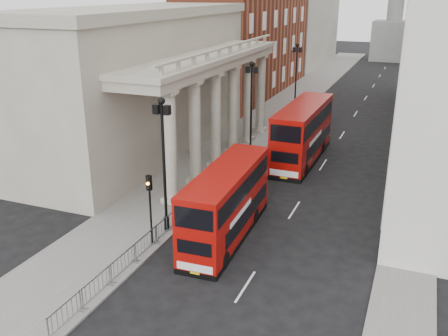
{
  "coord_description": "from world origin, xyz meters",
  "views": [
    {
      "loc": [
        13.05,
        -20.59,
        14.22
      ],
      "look_at": [
        1.03,
        9.53,
        2.54
      ],
      "focal_mm": 40.0,
      "sensor_mm": 36.0,
      "label": 1
    }
  ],
  "objects_px": {
    "pedestrian_b": "(215,145)",
    "pedestrian_c": "(234,135)",
    "lamp_post_mid": "(251,102)",
    "bus_near": "(227,202)",
    "traffic_light": "(150,197)",
    "pedestrian_a": "(192,153)",
    "lamp_post_north": "(296,75)",
    "bus_far": "(303,132)",
    "lamp_post_south": "(164,156)"
  },
  "relations": [
    {
      "from": "lamp_post_north",
      "to": "pedestrian_c",
      "type": "height_order",
      "value": "lamp_post_north"
    },
    {
      "from": "traffic_light",
      "to": "bus_far",
      "type": "xyz_separation_m",
      "value": [
        4.47,
        18.56,
        -0.52
      ]
    },
    {
      "from": "lamp_post_mid",
      "to": "pedestrian_b",
      "type": "xyz_separation_m",
      "value": [
        -3.01,
        -0.96,
        -3.92
      ]
    },
    {
      "from": "pedestrian_b",
      "to": "bus_near",
      "type": "bearing_deg",
      "value": 127.58
    },
    {
      "from": "lamp_post_south",
      "to": "pedestrian_c",
      "type": "height_order",
      "value": "lamp_post_south"
    },
    {
      "from": "lamp_post_south",
      "to": "pedestrian_b",
      "type": "xyz_separation_m",
      "value": [
        -3.01,
        15.04,
        -3.92
      ]
    },
    {
      "from": "lamp_post_mid",
      "to": "bus_far",
      "type": "xyz_separation_m",
      "value": [
        4.57,
        0.54,
        -2.32
      ]
    },
    {
      "from": "bus_near",
      "to": "pedestrian_a",
      "type": "height_order",
      "value": "bus_near"
    },
    {
      "from": "pedestrian_a",
      "to": "pedestrian_b",
      "type": "relative_size",
      "value": 0.96
    },
    {
      "from": "lamp_post_mid",
      "to": "lamp_post_north",
      "type": "height_order",
      "value": "same"
    },
    {
      "from": "bus_near",
      "to": "pedestrian_a",
      "type": "bearing_deg",
      "value": 121.74
    },
    {
      "from": "lamp_post_north",
      "to": "pedestrian_c",
      "type": "xyz_separation_m",
      "value": [
        -2.57,
        -13.3,
        -3.99
      ]
    },
    {
      "from": "lamp_post_mid",
      "to": "lamp_post_north",
      "type": "distance_m",
      "value": 16.0
    },
    {
      "from": "bus_far",
      "to": "pedestrian_b",
      "type": "height_order",
      "value": "bus_far"
    },
    {
      "from": "lamp_post_mid",
      "to": "pedestrian_c",
      "type": "xyz_separation_m",
      "value": [
        -2.57,
        2.7,
        -3.99
      ]
    },
    {
      "from": "lamp_post_south",
      "to": "pedestrian_c",
      "type": "relative_size",
      "value": 5.18
    },
    {
      "from": "lamp_post_south",
      "to": "lamp_post_north",
      "type": "height_order",
      "value": "same"
    },
    {
      "from": "lamp_post_mid",
      "to": "lamp_post_north",
      "type": "xyz_separation_m",
      "value": [
        0.0,
        16.0,
        0.0
      ]
    },
    {
      "from": "lamp_post_north",
      "to": "pedestrian_c",
      "type": "relative_size",
      "value": 5.18
    },
    {
      "from": "traffic_light",
      "to": "pedestrian_a",
      "type": "bearing_deg",
      "value": 106.09
    },
    {
      "from": "traffic_light",
      "to": "pedestrian_b",
      "type": "distance_m",
      "value": 17.46
    },
    {
      "from": "lamp_post_north",
      "to": "bus_near",
      "type": "distance_m",
      "value": 31.57
    },
    {
      "from": "lamp_post_north",
      "to": "pedestrian_b",
      "type": "distance_m",
      "value": 17.67
    },
    {
      "from": "bus_near",
      "to": "pedestrian_a",
      "type": "distance_m",
      "value": 13.85
    },
    {
      "from": "traffic_light",
      "to": "bus_near",
      "type": "xyz_separation_m",
      "value": [
        3.6,
        2.78,
        -0.84
      ]
    },
    {
      "from": "bus_near",
      "to": "pedestrian_b",
      "type": "height_order",
      "value": "bus_near"
    },
    {
      "from": "bus_far",
      "to": "pedestrian_b",
      "type": "bearing_deg",
      "value": -168.27
    },
    {
      "from": "traffic_light",
      "to": "bus_near",
      "type": "relative_size",
      "value": 0.42
    },
    {
      "from": "pedestrian_b",
      "to": "lamp_post_north",
      "type": "bearing_deg",
      "value": -87.65
    },
    {
      "from": "lamp_post_south",
      "to": "traffic_light",
      "type": "distance_m",
      "value": 2.71
    },
    {
      "from": "pedestrian_b",
      "to": "pedestrian_c",
      "type": "xyz_separation_m",
      "value": [
        0.44,
        3.67,
        -0.07
      ]
    },
    {
      "from": "lamp_post_mid",
      "to": "bus_near",
      "type": "relative_size",
      "value": 0.82
    },
    {
      "from": "bus_far",
      "to": "pedestrian_c",
      "type": "height_order",
      "value": "bus_far"
    },
    {
      "from": "lamp_post_north",
      "to": "pedestrian_a",
      "type": "bearing_deg",
      "value": -101.41
    },
    {
      "from": "lamp_post_south",
      "to": "bus_near",
      "type": "height_order",
      "value": "lamp_post_south"
    },
    {
      "from": "lamp_post_south",
      "to": "bus_near",
      "type": "xyz_separation_m",
      "value": [
        3.7,
        0.76,
        -2.64
      ]
    },
    {
      "from": "bus_far",
      "to": "pedestrian_c",
      "type": "bearing_deg",
      "value": 163.63
    },
    {
      "from": "lamp_post_south",
      "to": "pedestrian_a",
      "type": "height_order",
      "value": "lamp_post_south"
    },
    {
      "from": "bus_far",
      "to": "pedestrian_a",
      "type": "height_order",
      "value": "bus_far"
    },
    {
      "from": "lamp_post_north",
      "to": "traffic_light",
      "type": "distance_m",
      "value": 34.07
    },
    {
      "from": "bus_far",
      "to": "lamp_post_north",
      "type": "bearing_deg",
      "value": 106.94
    },
    {
      "from": "lamp_post_south",
      "to": "lamp_post_mid",
      "type": "distance_m",
      "value": 16.0
    },
    {
      "from": "bus_far",
      "to": "pedestrian_a",
      "type": "relative_size",
      "value": 6.85
    },
    {
      "from": "pedestrian_c",
      "to": "lamp_post_mid",
      "type": "bearing_deg",
      "value": -52.14
    },
    {
      "from": "bus_near",
      "to": "bus_far",
      "type": "distance_m",
      "value": 15.81
    },
    {
      "from": "lamp_post_north",
      "to": "pedestrian_b",
      "type": "height_order",
      "value": "lamp_post_north"
    },
    {
      "from": "pedestrian_a",
      "to": "pedestrian_c",
      "type": "distance_m",
      "value": 6.67
    },
    {
      "from": "pedestrian_b",
      "to": "traffic_light",
      "type": "bearing_deg",
      "value": 112.74
    },
    {
      "from": "pedestrian_a",
      "to": "lamp_post_south",
      "type": "bearing_deg",
      "value": -97.76
    },
    {
      "from": "pedestrian_c",
      "to": "lamp_post_north",
      "type": "bearing_deg",
      "value": 73.38
    }
  ]
}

